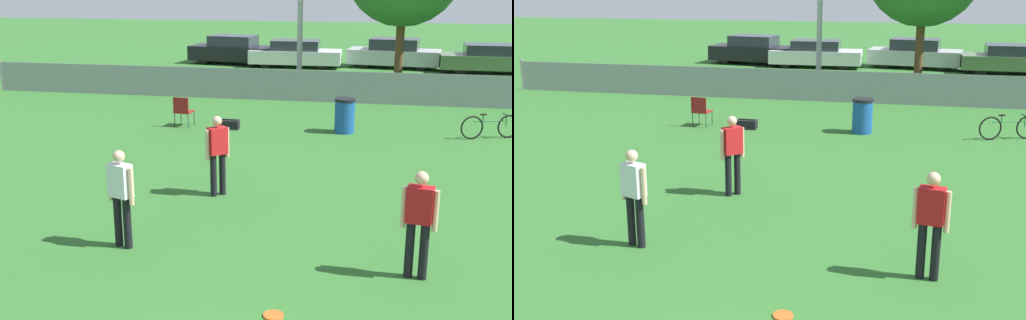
% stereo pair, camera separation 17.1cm
% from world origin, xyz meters
% --- Properties ---
extents(fence_backline, '(26.94, 0.07, 1.21)m').
position_xyz_m(fence_backline, '(0.00, 18.00, 0.55)').
color(fence_backline, gray).
rests_on(fence_backline, ground_plane).
extents(player_thrower_red, '(0.42, 0.41, 1.62)m').
position_xyz_m(player_thrower_red, '(-2.07, 7.58, 0.93)').
color(player_thrower_red, black).
rests_on(player_thrower_red, ground_plane).
extents(player_defender_red, '(0.52, 0.28, 1.62)m').
position_xyz_m(player_defender_red, '(1.69, 4.57, 0.93)').
color(player_defender_red, black).
rests_on(player_defender_red, ground_plane).
extents(player_receiver_white, '(0.50, 0.34, 1.62)m').
position_xyz_m(player_receiver_white, '(-2.93, 4.79, 0.93)').
color(player_receiver_white, black).
rests_on(player_receiver_white, ground_plane).
extents(frisbee_disc, '(0.27, 0.27, 0.03)m').
position_xyz_m(frisbee_disc, '(-0.15, 3.06, 0.01)').
color(frisbee_disc, '#E5591E').
rests_on(frisbee_disc, ground_plane).
extents(folding_chair_sideline, '(0.53, 0.54, 0.89)m').
position_xyz_m(folding_chair_sideline, '(-4.63, 13.34, 0.50)').
color(folding_chair_sideline, '#333338').
rests_on(folding_chair_sideline, ground_plane).
extents(bicycle_sideline, '(1.62, 0.67, 0.69)m').
position_xyz_m(bicycle_sideline, '(3.98, 13.59, 0.34)').
color(bicycle_sideline, black).
rests_on(bicycle_sideline, ground_plane).
extents(trash_bin, '(0.59, 0.59, 0.98)m').
position_xyz_m(trash_bin, '(0.05, 13.52, 0.49)').
color(trash_bin, '#194C99').
rests_on(trash_bin, ground_plane).
extents(gear_bag_sideline, '(0.57, 0.31, 0.28)m').
position_xyz_m(gear_bag_sideline, '(-3.24, 13.33, 0.13)').
color(gear_bag_sideline, black).
rests_on(gear_bag_sideline, ground_plane).
extents(parked_car_dark, '(4.50, 2.34, 1.42)m').
position_xyz_m(parked_car_dark, '(-6.47, 27.42, 0.69)').
color(parked_car_dark, black).
rests_on(parked_car_dark, ground_plane).
extents(parked_car_white, '(4.43, 1.81, 1.30)m').
position_xyz_m(parked_car_white, '(-3.21, 26.84, 0.64)').
color(parked_car_white, black).
rests_on(parked_car_white, ground_plane).
extents(parked_car_silver, '(4.52, 2.29, 1.40)m').
position_xyz_m(parked_car_silver, '(1.49, 27.54, 0.67)').
color(parked_car_silver, black).
rests_on(parked_car_silver, ground_plane).
extents(parked_car_olive, '(4.40, 1.84, 1.31)m').
position_xyz_m(parked_car_olive, '(5.75, 26.53, 0.65)').
color(parked_car_olive, black).
rests_on(parked_car_olive, ground_plane).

